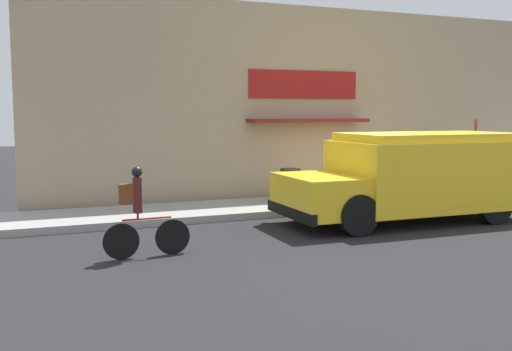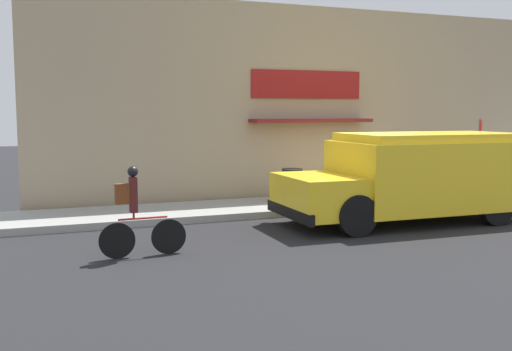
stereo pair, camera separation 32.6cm
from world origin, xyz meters
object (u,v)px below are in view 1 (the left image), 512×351
school_bus (414,175)px  cyclist (140,214)px  stop_sign_post (475,144)px  trash_bin (290,185)px

school_bus → cyclist: 6.88m
school_bus → stop_sign_post: stop_sign_post is taller
cyclist → trash_bin: cyclist is taller
cyclist → stop_sign_post: size_ratio=0.74×
school_bus → trash_bin: school_bus is taller
cyclist → trash_bin: 6.33m
stop_sign_post → trash_bin: 5.82m
cyclist → stop_sign_post: bearing=15.2°
cyclist → trash_bin: size_ratio=1.85×
school_bus → cyclist: bearing=-169.8°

